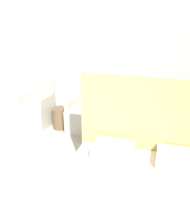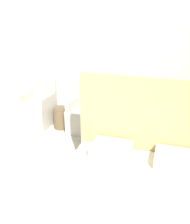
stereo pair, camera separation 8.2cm
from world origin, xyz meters
The scene contains 5 objects.
wall_back centered at (0.00, 4.23, 1.45)m, with size 10.00×0.06×2.90m.
bed centered at (0.96, 1.35, 0.30)m, with size 1.77×2.01×1.46m.
armchair_near_window_left centered at (-1.32, 3.46, 0.29)m, with size 0.65×0.64×0.88m.
armchair_near_window_right centered at (-0.27, 3.46, 0.29)m, with size 0.68×0.67×0.88m.
side_table centered at (-0.80, 3.44, 0.21)m, with size 0.31×0.31×0.42m.
Camera 2 is at (1.18, -0.65, 2.24)m, focal length 40.00 mm.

